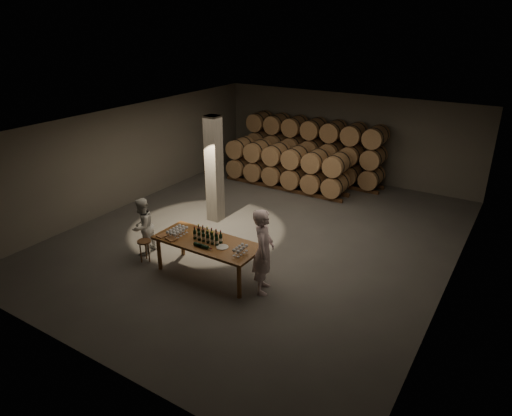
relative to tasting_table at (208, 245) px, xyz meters
The scene contains 15 objects.
room 3.34m from the tasting_table, 123.69° to the left, with size 12.00×12.00×12.00m.
tasting_table is the anchor object (origin of this frame).
barrel_stack_back 7.77m from the tasting_table, 97.11° to the left, with size 5.48×0.95×2.31m.
barrel_stack_front 6.44m from the tasting_table, 102.09° to the left, with size 4.70×0.95×1.57m.
bottle_cluster 0.22m from the tasting_table, 86.76° to the left, with size 0.73×0.23×0.32m.
lying_bottles 0.36m from the tasting_table, 76.80° to the right, with size 0.49×0.09×0.09m.
glass_cluster_left 0.86m from the tasting_table, behind, with size 0.31×0.53×0.17m.
glass_cluster_right 1.01m from the tasting_table, ahead, with size 0.19×0.41×0.17m.
plate 0.50m from the tasting_table, ahead, with size 0.28×0.28×0.02m, color white.
notebook_near 0.88m from the tasting_table, 153.82° to the right, with size 0.26×0.21×0.03m, color #9B6238.
notebook_corner 1.15m from the tasting_table, 161.52° to the right, with size 0.20×0.25×0.02m, color #9B6238.
pen 0.81m from the tasting_table, 147.22° to the right, with size 0.01×0.01×0.14m, color black.
stool 1.82m from the tasting_table, 168.96° to the right, with size 0.35×0.35×0.58m.
person_man 1.49m from the tasting_table, ahead, with size 0.73×0.48×2.00m, color silver.
person_woman 2.10m from the tasting_table, behind, with size 0.74×0.58×1.53m, color white.
Camera 1 is at (6.05, -10.00, 5.80)m, focal length 32.00 mm.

